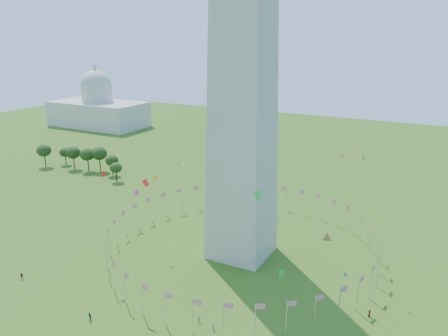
{
  "coord_description": "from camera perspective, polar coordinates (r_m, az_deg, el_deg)",
  "views": [
    {
      "loc": [
        51.98,
        -59.44,
        63.89
      ],
      "look_at": [
        1.92,
        35.0,
        31.61
      ],
      "focal_mm": 35.0,
      "sensor_mm": 36.0,
      "label": 1
    }
  ],
  "objects": [
    {
      "name": "tree_line_west",
      "position": [
        226.53,
        -17.95,
        1.01
      ],
      "size": [
        54.79,
        15.42,
        12.0
      ],
      "color": "#2C4B19",
      "rests_on": "ground"
    },
    {
      "name": "kites_aloft",
      "position": [
        107.09,
        2.4,
        -7.38
      ],
      "size": [
        107.26,
        68.69,
        35.01
      ],
      "color": "blue",
      "rests_on": "ground"
    },
    {
      "name": "capitol_building",
      "position": [
        335.88,
        -16.25,
        9.15
      ],
      "size": [
        70.0,
        35.0,
        46.0
      ],
      "primitive_type": null,
      "color": "beige",
      "rests_on": "ground"
    },
    {
      "name": "flag_ring",
      "position": [
        134.93,
        2.29,
        -9.33
      ],
      "size": [
        80.24,
        80.24,
        9.0
      ],
      "color": "silver",
      "rests_on": "ground"
    }
  ]
}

